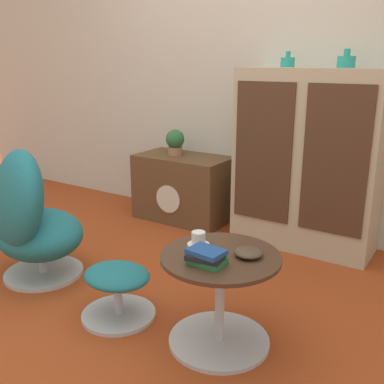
% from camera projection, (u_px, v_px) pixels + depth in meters
% --- Properties ---
extents(ground_plane, '(12.00, 12.00, 0.00)m').
position_uv_depth(ground_plane, '(108.00, 307.00, 2.39)').
color(ground_plane, '#9E3D19').
extents(wall_back, '(6.40, 0.06, 2.60)m').
position_uv_depth(wall_back, '(250.00, 55.00, 3.32)').
color(wall_back, beige).
rests_on(wall_back, ground_plane).
extents(sideboard, '(0.95, 0.41, 1.22)m').
position_uv_depth(sideboard, '(307.00, 161.00, 3.04)').
color(sideboard, tan).
rests_on(sideboard, ground_plane).
extents(tv_console, '(0.76, 0.43, 0.53)m').
position_uv_depth(tv_console, '(183.00, 188.00, 3.66)').
color(tv_console, brown).
rests_on(tv_console, ground_plane).
extents(egg_chair, '(0.75, 0.72, 0.81)m').
position_uv_depth(egg_chair, '(29.00, 219.00, 2.63)').
color(egg_chair, '#B7B7BC').
rests_on(egg_chair, ground_plane).
extents(ottoman, '(0.38, 0.38, 0.27)m').
position_uv_depth(ottoman, '(117.00, 285.00, 2.26)').
color(ottoman, '#B7B7BC').
rests_on(ottoman, ground_plane).
extents(coffee_table, '(0.54, 0.54, 0.44)m').
position_uv_depth(coffee_table, '(220.00, 297.00, 2.03)').
color(coffee_table, '#B7B7BC').
rests_on(coffee_table, ground_plane).
extents(vase_leftmost, '(0.09, 0.09, 0.10)m').
position_uv_depth(vase_leftmost, '(288.00, 62.00, 2.95)').
color(vase_leftmost, teal).
rests_on(vase_leftmost, sideboard).
extents(vase_inner_left, '(0.11, 0.11, 0.11)m').
position_uv_depth(vase_inner_left, '(346.00, 61.00, 2.75)').
color(vase_inner_left, teal).
rests_on(vase_inner_left, sideboard).
extents(potted_plant, '(0.15, 0.15, 0.21)m').
position_uv_depth(potted_plant, '(175.00, 141.00, 3.59)').
color(potted_plant, '#996B4C').
rests_on(potted_plant, tv_console).
extents(teacup, '(0.10, 0.10, 0.06)m').
position_uv_depth(teacup, '(198.00, 240.00, 2.07)').
color(teacup, white).
rests_on(teacup, coffee_table).
extents(book_stack, '(0.17, 0.13, 0.07)m').
position_uv_depth(book_stack, '(206.00, 257.00, 1.88)').
color(book_stack, '#237038').
rests_on(book_stack, coffee_table).
extents(bowl, '(0.12, 0.12, 0.04)m').
position_uv_depth(bowl, '(248.00, 253.00, 1.96)').
color(bowl, '#4C3828').
rests_on(bowl, coffee_table).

